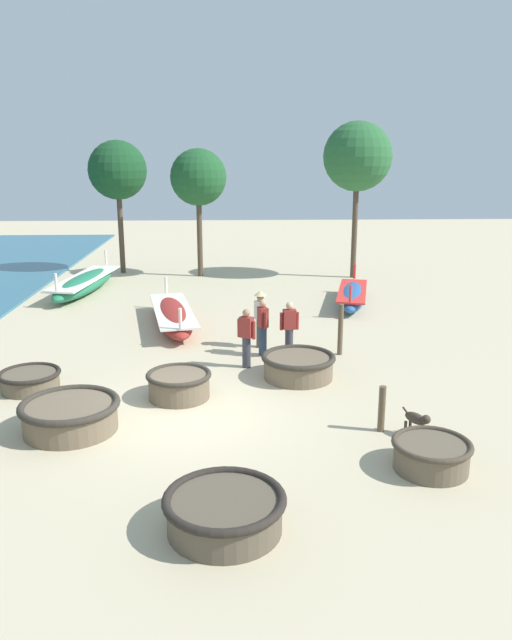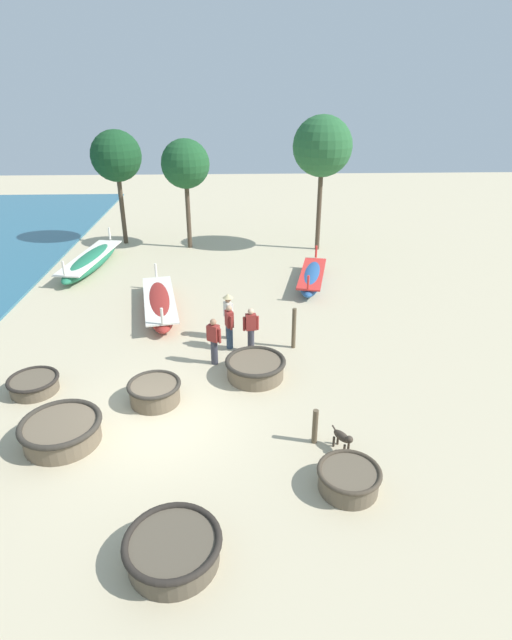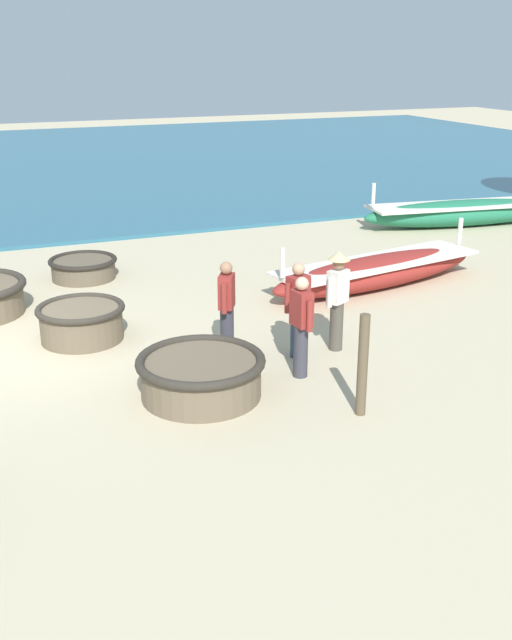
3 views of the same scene
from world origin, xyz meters
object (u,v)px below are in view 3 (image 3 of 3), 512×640
at_px(long_boat_red_hull, 377,271).
at_px(fisherman_by_coracle, 298,308).
at_px(coracle_tilted, 81,321).
at_px(fisherman_standing_right, 338,294).
at_px(long_boat_green_hull, 464,212).
at_px(fisherman_with_hat, 301,324).
at_px(coracle_far_right, 201,375).
at_px(fisherman_standing_left, 227,307).
at_px(coracle_front_right, 83,267).
at_px(mooring_post_inland, 363,365).

distance_m(long_boat_red_hull, fisherman_by_coracle, 4.20).
height_order(coracle_tilted, long_boat_red_hull, long_boat_red_hull).
bearing_deg(coracle_tilted, fisherman_standing_right, 61.74).
xyz_separation_m(long_boat_red_hull, long_boat_green_hull, (-3.98, 5.17, 0.03)).
bearing_deg(fisherman_with_hat, coracle_far_right, -86.98).
distance_m(long_boat_red_hull, fisherman_standing_right, 3.68).
height_order(long_boat_red_hull, fisherman_standing_left, fisherman_standing_left).
distance_m(coracle_tilted, fisherman_with_hat, 3.97).
bearing_deg(coracle_tilted, long_boat_red_hull, 96.29).
height_order(long_boat_red_hull, fisherman_with_hat, fisherman_with_hat).
bearing_deg(long_boat_red_hull, coracle_tilted, -83.71).
bearing_deg(long_boat_green_hull, coracle_front_right, -84.18).
bearing_deg(mooring_post_inland, fisherman_standing_right, 160.28).
distance_m(fisherman_standing_left, fisherman_by_coracle, 1.12).
height_order(coracle_far_right, long_boat_red_hull, long_boat_red_hull).
bearing_deg(coracle_tilted, coracle_far_right, 22.44).
bearing_deg(fisherman_standing_left, long_boat_green_hull, 123.90).
distance_m(long_boat_red_hull, mooring_post_inland, 5.86).
bearing_deg(coracle_front_right, coracle_far_right, 4.63).
bearing_deg(coracle_front_right, coracle_tilted, -10.48).
relative_size(long_boat_green_hull, fisherman_with_hat, 3.86).
relative_size(long_boat_green_hull, fisherman_by_coracle, 3.86).
bearing_deg(long_boat_green_hull, long_boat_red_hull, -52.40).
relative_size(coracle_far_right, long_boat_green_hull, 0.30).
bearing_deg(long_boat_green_hull, fisherman_standing_right, -48.51).
distance_m(coracle_front_right, fisherman_standing_left, 5.39).
distance_m(fisherman_standing_right, mooring_post_inland, 2.33).
relative_size(coracle_tilted, fisherman_standing_right, 0.90).
bearing_deg(coracle_front_right, fisherman_with_hat, 18.50).
bearing_deg(coracle_tilted, coracle_front_right, 169.52).
height_order(coracle_far_right, coracle_tilted, coracle_tilted).
bearing_deg(long_boat_green_hull, coracle_tilted, -67.68).
bearing_deg(mooring_post_inland, fisherman_with_hat, -171.35).
distance_m(long_boat_green_hull, mooring_post_inland, 12.21).
relative_size(fisherman_by_coracle, mooring_post_inland, 1.09).
bearing_deg(long_boat_green_hull, fisherman_with_hat, -49.05).
xyz_separation_m(coracle_tilted, fisherman_standing_left, (1.60, 2.05, 0.50)).
bearing_deg(fisherman_standing_left, coracle_tilted, -127.95).
xyz_separation_m(fisherman_standing_left, fisherman_with_hat, (1.18, 0.74, 0.00)).
relative_size(coracle_tilted, fisherman_with_hat, 0.95).
xyz_separation_m(coracle_front_right, long_boat_green_hull, (-1.09, 10.71, 0.12)).
xyz_separation_m(coracle_front_right, fisherman_standing_left, (5.17, 1.39, 0.59)).
bearing_deg(fisherman_standing_left, fisherman_standing_right, 75.82).
relative_size(coracle_far_right, fisherman_by_coracle, 1.18).
bearing_deg(mooring_post_inland, coracle_front_right, -163.25).
relative_size(fisherman_with_hat, fisherman_by_coracle, 1.00).
bearing_deg(long_boat_green_hull, fisherman_standing_left, -56.10).
distance_m(fisherman_standing_right, fisherman_with_hat, 1.25).
height_order(fisherman_standing_left, mooring_post_inland, fisherman_standing_left).
distance_m(coracle_far_right, fisherman_with_hat, 1.68).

